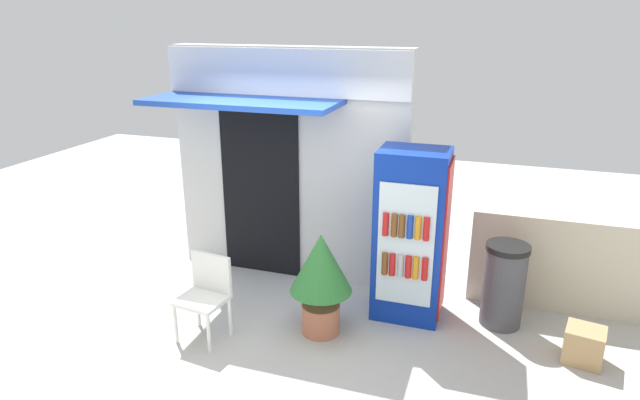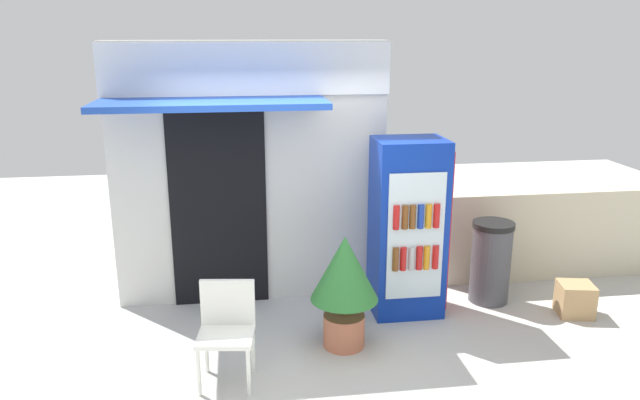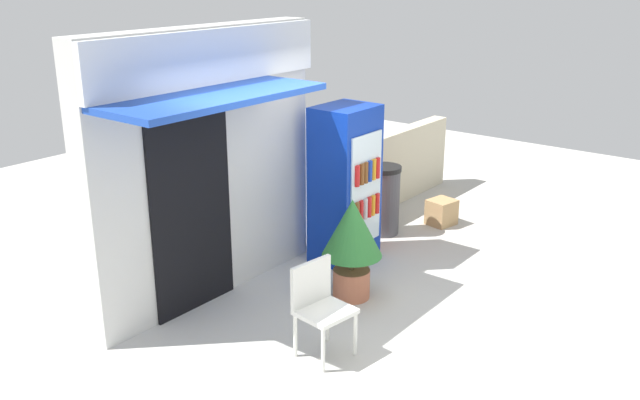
% 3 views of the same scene
% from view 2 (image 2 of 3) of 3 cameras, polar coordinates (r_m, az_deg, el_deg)
% --- Properties ---
extents(ground, '(16.00, 16.00, 0.00)m').
position_cam_2_polar(ground, '(5.46, -1.57, -15.95)').
color(ground, beige).
extents(storefront_building, '(2.89, 1.12, 2.78)m').
position_cam_2_polar(storefront_building, '(6.40, -6.87, 3.05)').
color(storefront_building, silver).
rests_on(storefront_building, ground).
extents(drink_cooler, '(0.73, 0.63, 1.84)m').
position_cam_2_polar(drink_cooler, '(6.23, 8.38, -2.63)').
color(drink_cooler, '#0C2D9E').
rests_on(drink_cooler, ground).
extents(plastic_chair, '(0.51, 0.47, 0.86)m').
position_cam_2_polar(plastic_chair, '(5.18, -8.86, -11.60)').
color(plastic_chair, white).
rests_on(plastic_chair, ground).
extents(potted_plant_near_shop, '(0.63, 0.63, 1.09)m').
position_cam_2_polar(potted_plant_near_shop, '(5.55, 2.35, -7.47)').
color(potted_plant_near_shop, '#BC6B4C').
rests_on(potted_plant_near_shop, ground).
extents(trash_bin, '(0.44, 0.44, 0.90)m').
position_cam_2_polar(trash_bin, '(6.80, 15.92, -5.65)').
color(trash_bin, '#47474C').
rests_on(trash_bin, ground).
extents(stone_boundary_wall, '(2.81, 0.21, 1.07)m').
position_cam_2_polar(stone_boundary_wall, '(7.67, 21.40, -3.07)').
color(stone_boundary_wall, beige).
rests_on(stone_boundary_wall, ground).
extents(cardboard_box, '(0.40, 0.38, 0.34)m').
position_cam_2_polar(cardboard_box, '(6.88, 23.07, -8.67)').
color(cardboard_box, tan).
rests_on(cardboard_box, ground).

